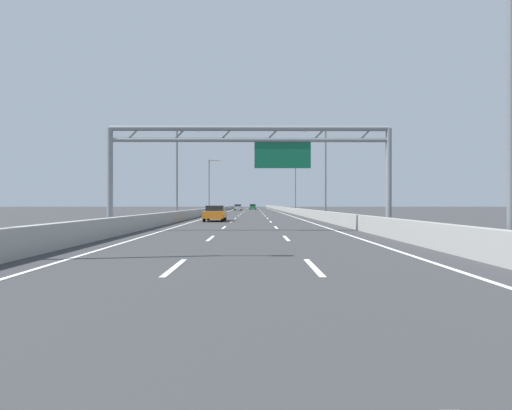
# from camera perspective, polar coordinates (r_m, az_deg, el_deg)

# --- Properties ---
(ground_plane) EXTENTS (260.00, 260.00, 0.00)m
(ground_plane) POSITION_cam_1_polar(r_m,az_deg,el_deg) (98.32, -0.48, -0.78)
(ground_plane) COLOR #38383A
(lane_dash_left_1) EXTENTS (0.16, 3.00, 0.01)m
(lane_dash_left_1) POSITION_cam_1_polar(r_m,az_deg,el_deg) (11.12, -11.03, -8.34)
(lane_dash_left_1) COLOR white
(lane_dash_left_1) RESTS_ON ground_plane
(lane_dash_left_2) EXTENTS (0.16, 3.00, 0.01)m
(lane_dash_left_2) POSITION_cam_1_polar(r_m,az_deg,el_deg) (19.98, -6.22, -4.55)
(lane_dash_left_2) COLOR white
(lane_dash_left_2) RESTS_ON ground_plane
(lane_dash_left_3) EXTENTS (0.16, 3.00, 0.01)m
(lane_dash_left_3) POSITION_cam_1_polar(r_m,az_deg,el_deg) (28.92, -4.39, -3.08)
(lane_dash_left_3) COLOR white
(lane_dash_left_3) RESTS_ON ground_plane
(lane_dash_left_4) EXTENTS (0.16, 3.00, 0.01)m
(lane_dash_left_4) POSITION_cam_1_polar(r_m,az_deg,el_deg) (37.89, -3.43, -2.31)
(lane_dash_left_4) COLOR white
(lane_dash_left_4) RESTS_ON ground_plane
(lane_dash_left_5) EXTENTS (0.16, 3.00, 0.01)m
(lane_dash_left_5) POSITION_cam_1_polar(r_m,az_deg,el_deg) (46.88, -2.83, -1.83)
(lane_dash_left_5) COLOR white
(lane_dash_left_5) RESTS_ON ground_plane
(lane_dash_left_6) EXTENTS (0.16, 3.00, 0.01)m
(lane_dash_left_6) POSITION_cam_1_polar(r_m,az_deg,el_deg) (55.86, -2.43, -1.50)
(lane_dash_left_6) COLOR white
(lane_dash_left_6) RESTS_ON ground_plane
(lane_dash_left_7) EXTENTS (0.16, 3.00, 0.01)m
(lane_dash_left_7) POSITION_cam_1_polar(r_m,az_deg,el_deg) (64.86, -2.14, -1.27)
(lane_dash_left_7) COLOR white
(lane_dash_left_7) RESTS_ON ground_plane
(lane_dash_left_8) EXTENTS (0.16, 3.00, 0.01)m
(lane_dash_left_8) POSITION_cam_1_polar(r_m,az_deg,el_deg) (73.85, -1.92, -1.09)
(lane_dash_left_8) COLOR white
(lane_dash_left_8) RESTS_ON ground_plane
(lane_dash_left_9) EXTENTS (0.16, 3.00, 0.01)m
(lane_dash_left_9) POSITION_cam_1_polar(r_m,az_deg,el_deg) (82.84, -1.75, -0.95)
(lane_dash_left_9) COLOR white
(lane_dash_left_9) RESTS_ON ground_plane
(lane_dash_left_10) EXTENTS (0.16, 3.00, 0.01)m
(lane_dash_left_10) POSITION_cam_1_polar(r_m,az_deg,el_deg) (91.84, -1.61, -0.84)
(lane_dash_left_10) COLOR white
(lane_dash_left_10) RESTS_ON ground_plane
(lane_dash_left_11) EXTENTS (0.16, 3.00, 0.01)m
(lane_dash_left_11) POSITION_cam_1_polar(r_m,az_deg,el_deg) (100.84, -1.50, -0.75)
(lane_dash_left_11) COLOR white
(lane_dash_left_11) RESTS_ON ground_plane
(lane_dash_left_12) EXTENTS (0.16, 3.00, 0.01)m
(lane_dash_left_12) POSITION_cam_1_polar(r_m,az_deg,el_deg) (109.83, -1.40, -0.67)
(lane_dash_left_12) COLOR white
(lane_dash_left_12) RESTS_ON ground_plane
(lane_dash_left_13) EXTENTS (0.16, 3.00, 0.01)m
(lane_dash_left_13) POSITION_cam_1_polar(r_m,az_deg,el_deg) (118.83, -1.32, -0.61)
(lane_dash_left_13) COLOR white
(lane_dash_left_13) RESTS_ON ground_plane
(lane_dash_left_14) EXTENTS (0.16, 3.00, 0.01)m
(lane_dash_left_14) POSITION_cam_1_polar(r_m,az_deg,el_deg) (127.83, -1.25, -0.55)
(lane_dash_left_14) COLOR white
(lane_dash_left_14) RESTS_ON ground_plane
(lane_dash_left_15) EXTENTS (0.16, 3.00, 0.01)m
(lane_dash_left_15) POSITION_cam_1_polar(r_m,az_deg,el_deg) (136.83, -1.19, -0.50)
(lane_dash_left_15) COLOR white
(lane_dash_left_15) RESTS_ON ground_plane
(lane_dash_left_16) EXTENTS (0.16, 3.00, 0.01)m
(lane_dash_left_16) POSITION_cam_1_polar(r_m,az_deg,el_deg) (145.83, -1.14, -0.46)
(lane_dash_left_16) COLOR white
(lane_dash_left_16) RESTS_ON ground_plane
(lane_dash_left_17) EXTENTS (0.16, 3.00, 0.01)m
(lane_dash_left_17) POSITION_cam_1_polar(r_m,az_deg,el_deg) (154.82, -1.09, -0.42)
(lane_dash_left_17) COLOR white
(lane_dash_left_17) RESTS_ON ground_plane
(lane_dash_right_1) EXTENTS (0.16, 3.00, 0.01)m
(lane_dash_right_1) POSITION_cam_1_polar(r_m,az_deg,el_deg) (11.04, 7.87, -8.40)
(lane_dash_right_1) COLOR white
(lane_dash_right_1) RESTS_ON ground_plane
(lane_dash_right_2) EXTENTS (0.16, 3.00, 0.01)m
(lane_dash_right_2) POSITION_cam_1_polar(r_m,az_deg,el_deg) (19.93, 4.16, -4.56)
(lane_dash_right_2) COLOR white
(lane_dash_right_2) RESTS_ON ground_plane
(lane_dash_right_3) EXTENTS (0.16, 3.00, 0.01)m
(lane_dash_right_3) POSITION_cam_1_polar(r_m,az_deg,el_deg) (28.89, 2.76, -3.08)
(lane_dash_right_3) COLOR white
(lane_dash_right_3) RESTS_ON ground_plane
(lane_dash_right_4) EXTENTS (0.16, 3.00, 0.01)m
(lane_dash_right_4) POSITION_cam_1_polar(r_m,az_deg,el_deg) (37.87, 2.02, -2.31)
(lane_dash_right_4) COLOR white
(lane_dash_right_4) RESTS_ON ground_plane
(lane_dash_right_5) EXTENTS (0.16, 3.00, 0.01)m
(lane_dash_right_5) POSITION_cam_1_polar(r_m,az_deg,el_deg) (46.86, 1.57, -1.83)
(lane_dash_right_5) COLOR white
(lane_dash_right_5) RESTS_ON ground_plane
(lane_dash_right_6) EXTENTS (0.16, 3.00, 0.01)m
(lane_dash_right_6) POSITION_cam_1_polar(r_m,az_deg,el_deg) (55.85, 1.26, -1.50)
(lane_dash_right_6) COLOR white
(lane_dash_right_6) RESTS_ON ground_plane
(lane_dash_right_7) EXTENTS (0.16, 3.00, 0.01)m
(lane_dash_right_7) POSITION_cam_1_polar(r_m,az_deg,el_deg) (64.84, 1.04, -1.27)
(lane_dash_right_7) COLOR white
(lane_dash_right_7) RESTS_ON ground_plane
(lane_dash_right_8) EXTENTS (0.16, 3.00, 0.01)m
(lane_dash_right_8) POSITION_cam_1_polar(r_m,az_deg,el_deg) (73.84, 0.87, -1.09)
(lane_dash_right_8) COLOR white
(lane_dash_right_8) RESTS_ON ground_plane
(lane_dash_right_9) EXTENTS (0.16, 3.00, 0.01)m
(lane_dash_right_9) POSITION_cam_1_polar(r_m,az_deg,el_deg) (82.83, 0.74, -0.95)
(lane_dash_right_9) COLOR white
(lane_dash_right_9) RESTS_ON ground_plane
(lane_dash_right_10) EXTENTS (0.16, 3.00, 0.01)m
(lane_dash_right_10) POSITION_cam_1_polar(r_m,az_deg,el_deg) (91.83, 0.64, -0.84)
(lane_dash_right_10) COLOR white
(lane_dash_right_10) RESTS_ON ground_plane
(lane_dash_right_11) EXTENTS (0.16, 3.00, 0.01)m
(lane_dash_right_11) POSITION_cam_1_polar(r_m,az_deg,el_deg) (100.83, 0.55, -0.75)
(lane_dash_right_11) COLOR white
(lane_dash_right_11) RESTS_ON ground_plane
(lane_dash_right_12) EXTENTS (0.16, 3.00, 0.01)m
(lane_dash_right_12) POSITION_cam_1_polar(r_m,az_deg,el_deg) (109.83, 0.48, -0.67)
(lane_dash_right_12) COLOR white
(lane_dash_right_12) RESTS_ON ground_plane
(lane_dash_right_13) EXTENTS (0.16, 3.00, 0.01)m
(lane_dash_right_13) POSITION_cam_1_polar(r_m,az_deg,el_deg) (118.82, 0.41, -0.61)
(lane_dash_right_13) COLOR white
(lane_dash_right_13) RESTS_ON ground_plane
(lane_dash_right_14) EXTENTS (0.16, 3.00, 0.01)m
(lane_dash_right_14) POSITION_cam_1_polar(r_m,az_deg,el_deg) (127.82, 0.36, -0.55)
(lane_dash_right_14) COLOR white
(lane_dash_right_14) RESTS_ON ground_plane
(lane_dash_right_15) EXTENTS (0.16, 3.00, 0.01)m
(lane_dash_right_15) POSITION_cam_1_polar(r_m,az_deg,el_deg) (136.82, 0.32, -0.50)
(lane_dash_right_15) COLOR white
(lane_dash_right_15) RESTS_ON ground_plane
(lane_dash_right_16) EXTENTS (0.16, 3.00, 0.01)m
(lane_dash_right_16) POSITION_cam_1_polar(r_m,az_deg,el_deg) (145.82, 0.27, -0.46)
(lane_dash_right_16) COLOR white
(lane_dash_right_16) RESTS_ON ground_plane
(lane_dash_right_17) EXTENTS (0.16, 3.00, 0.01)m
(lane_dash_right_17) POSITION_cam_1_polar(r_m,az_deg,el_deg) (154.82, 0.24, -0.42)
(lane_dash_right_17) COLOR white
(lane_dash_right_17) RESTS_ON ground_plane
(edge_line_left) EXTENTS (0.16, 176.00, 0.01)m
(edge_line_left) POSITION_cam_1_polar(r_m,az_deg,el_deg) (86.49, -3.98, -0.91)
(edge_line_left) COLOR white
(edge_line_left) RESTS_ON ground_plane
(edge_line_right) EXTENTS (0.16, 176.00, 0.01)m
(edge_line_right) POSITION_cam_1_polar(r_m,az_deg,el_deg) (86.46, 2.98, -0.91)
(edge_line_right) COLOR white
(edge_line_right) RESTS_ON ground_plane
(barrier_left) EXTENTS (0.45, 220.00, 0.95)m
(barrier_left) POSITION_cam_1_polar(r_m,az_deg,el_deg) (108.54, -4.11, -0.44)
(barrier_left) COLOR #9E9E99
(barrier_left) RESTS_ON ground_plane
(barrier_right) EXTENTS (0.45, 220.00, 0.95)m
(barrier_right) POSITION_cam_1_polar(r_m,az_deg,el_deg) (108.51, 3.18, -0.44)
(barrier_right) COLOR #9E9E99
(barrier_right) RESTS_ON ground_plane
(sign_gantry) EXTENTS (17.21, 0.36, 6.36)m
(sign_gantry) POSITION_cam_1_polar(r_m,az_deg,el_deg) (25.39, -0.31, 7.48)
(sign_gantry) COLOR gray
(sign_gantry) RESTS_ON ground_plane
(streetlamp_right_near) EXTENTS (2.58, 0.28, 9.50)m
(streetlamp_right_near) POSITION_cam_1_polar(r_m,az_deg,el_deg) (14.54, 30.64, 15.09)
(streetlamp_right_near) COLOR slate
(streetlamp_right_near) RESTS_ON ground_plane
(streetlamp_left_mid) EXTENTS (2.58, 0.28, 9.50)m
(streetlamp_left_mid) POSITION_cam_1_polar(r_m,az_deg,el_deg) (44.02, -10.46, 5.06)
(streetlamp_left_mid) COLOR slate
(streetlamp_left_mid) RESTS_ON ground_plane
(streetlamp_right_mid) EXTENTS (2.58, 0.28, 9.50)m
(streetlamp_right_mid) POSITION_cam_1_polar(r_m,az_deg,el_deg) (43.94, 9.16, 5.07)
(streetlamp_right_mid) COLOR slate
(streetlamp_right_mid) RESTS_ON ground_plane
(streetlamp_left_far) EXTENTS (2.58, 0.28, 9.50)m
(streetlamp_left_far) POSITION_cam_1_polar(r_m,az_deg,el_deg) (74.81, -6.26, 3.05)
(streetlamp_left_far) COLOR slate
(streetlamp_left_far) RESTS_ON ground_plane
(streetlamp_right_far) EXTENTS (2.58, 0.28, 9.50)m
(streetlamp_right_far) POSITION_cam_1_polar(r_m,az_deg,el_deg) (74.76, 5.22, 3.06)
(streetlamp_right_far) COLOR slate
(streetlamp_right_far) RESTS_ON ground_plane
(red_car) EXTENTS (1.79, 4.12, 1.42)m
(red_car) POSITION_cam_1_polar(r_m,az_deg,el_deg) (135.13, -0.50, -0.20)
(red_car) COLOR red
(red_car) RESTS_ON ground_plane
(orange_car) EXTENTS (1.87, 4.62, 1.47)m
(orange_car) POSITION_cam_1_polar(r_m,az_deg,el_deg) (39.45, -5.60, -1.13)
(orange_car) COLOR orange
(orange_car) RESTS_ON ground_plane
(silver_car) EXTENTS (1.75, 4.38, 1.49)m
(silver_car) POSITION_cam_1_polar(r_m,az_deg,el_deg) (103.09, -2.48, -0.30)
(silver_car) COLOR #A8ADB2
(silver_car) RESTS_ON ground_plane
(green_car) EXTENTS (1.72, 4.22, 1.51)m
(green_car) POSITION_cam_1_polar(r_m,az_deg,el_deg) (113.96, -0.45, -0.26)
(green_car) COLOR #1E7A38
(green_car) RESTS_ON ground_plane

